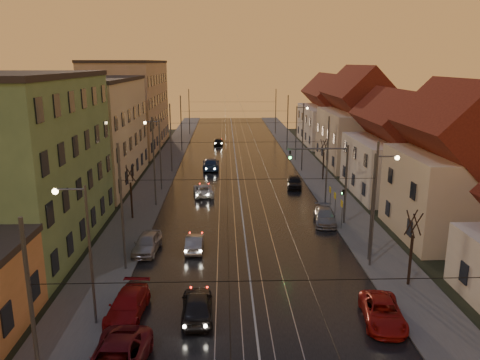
{
  "coord_description": "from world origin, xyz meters",
  "views": [
    {
      "loc": [
        -1.62,
        -21.34,
        14.12
      ],
      "look_at": [
        -0.2,
        21.36,
        3.33
      ],
      "focal_mm": 35.0,
      "sensor_mm": 36.0,
      "label": 1
    }
  ],
  "objects": [
    {
      "name": "sidewalk_right",
      "position": [
        10.0,
        40.0,
        0.07
      ],
      "size": [
        4.0,
        120.0,
        0.15
      ],
      "primitive_type": "cube",
      "color": "#4C4C4C",
      "rests_on": "ground"
    },
    {
      "name": "traffic_light_mast",
      "position": [
        7.99,
        18.0,
        4.6
      ],
      "size": [
        5.3,
        0.32,
        7.2
      ],
      "color": "#595B60",
      "rests_on": "ground"
    },
    {
      "name": "catenary_pole_r_4",
      "position": [
        8.6,
        54.0,
        4.5
      ],
      "size": [
        0.16,
        0.16,
        9.0
      ],
      "primitive_type": "cylinder",
      "color": "#595B60",
      "rests_on": "ground"
    },
    {
      "name": "driving_car_2",
      "position": [
        -3.98,
        27.83,
        0.61
      ],
      "size": [
        2.51,
        4.61,
        1.22
      ],
      "primitive_type": "imported",
      "rotation": [
        0.0,
        0.0,
        3.25
      ],
      "color": "silver",
      "rests_on": "ground"
    },
    {
      "name": "parked_right_2",
      "position": [
        6.39,
        30.73,
        0.7
      ],
      "size": [
        2.12,
        4.25,
        1.39
      ],
      "primitive_type": "imported",
      "rotation": [
        0.0,
        0.0,
        -0.12
      ],
      "color": "black",
      "rests_on": "ground"
    },
    {
      "name": "bare_tree_0",
      "position": [
        -10.2,
        20.0,
        2.49
      ],
      "size": [
        1.09,
        1.09,
        5.11
      ],
      "color": "black",
      "rests_on": "ground"
    },
    {
      "name": "catenary_pole_l_2",
      "position": [
        -8.6,
        24.0,
        4.5
      ],
      "size": [
        0.16,
        0.16,
        9.0
      ],
      "primitive_type": "cylinder",
      "color": "#595B60",
      "rests_on": "ground"
    },
    {
      "name": "catenary_pole_r_2",
      "position": [
        8.6,
        24.0,
        4.5
      ],
      "size": [
        0.16,
        0.16,
        9.0
      ],
      "primitive_type": "cylinder",
      "color": "#595B60",
      "rests_on": "ground"
    },
    {
      "name": "catenary_pole_r_5",
      "position": [
        8.6,
        72.0,
        4.5
      ],
      "size": [
        0.16,
        0.16,
        9.0
      ],
      "primitive_type": "cylinder",
      "color": "#595B60",
      "rests_on": "ground"
    },
    {
      "name": "catenary_pole_r_1",
      "position": [
        8.6,
        9.0,
        4.5
      ],
      "size": [
        0.16,
        0.16,
        9.0
      ],
      "primitive_type": "cylinder",
      "color": "#595B60",
      "rests_on": "ground"
    },
    {
      "name": "street_lamp_2",
      "position": [
        -9.1,
        30.0,
        4.89
      ],
      "size": [
        1.75,
        0.32,
        8.0
      ],
      "color": "#595B60",
      "rests_on": "ground"
    },
    {
      "name": "house_right_4",
      "position": [
        17.0,
        61.0,
        5.05
      ],
      "size": [
        9.18,
        16.32,
        10.0
      ],
      "color": "silver",
      "rests_on": "ground"
    },
    {
      "name": "sidewalk_left",
      "position": [
        -10.0,
        40.0,
        0.07
      ],
      "size": [
        4.0,
        120.0,
        0.15
      ],
      "primitive_type": "cube",
      "color": "#4C4C4C",
      "rests_on": "ground"
    },
    {
      "name": "tram_rail_3",
      "position": [
        2.2,
        40.0,
        0.06
      ],
      "size": [
        0.06,
        120.0,
        0.03
      ],
      "primitive_type": "cube",
      "color": "gray",
      "rests_on": "road"
    },
    {
      "name": "street_lamp_3",
      "position": [
        9.1,
        46.0,
        4.89
      ],
      "size": [
        1.75,
        0.32,
        8.0
      ],
      "color": "#595B60",
      "rests_on": "ground"
    },
    {
      "name": "catenary_pole_l_3",
      "position": [
        -8.6,
        39.0,
        4.5
      ],
      "size": [
        0.16,
        0.16,
        9.0
      ],
      "primitive_type": "cylinder",
      "color": "#595B60",
      "rests_on": "ground"
    },
    {
      "name": "catenary_pole_l_0",
      "position": [
        -8.6,
        -6.0,
        4.5
      ],
      "size": [
        0.16,
        0.16,
        9.0
      ],
      "primitive_type": "cylinder",
      "color": "#595B60",
      "rests_on": "ground"
    },
    {
      "name": "tram_rail_0",
      "position": [
        -2.2,
        40.0,
        0.06
      ],
      "size": [
        0.06,
        120.0,
        0.03
      ],
      "primitive_type": "cube",
      "color": "gray",
      "rests_on": "road"
    },
    {
      "name": "street_lamp_0",
      "position": [
        -9.1,
        2.0,
        4.89
      ],
      "size": [
        1.75,
        0.32,
        8.0
      ],
      "color": "#595B60",
      "rests_on": "ground"
    },
    {
      "name": "driving_car_0",
      "position": [
        -3.26,
        2.71,
        0.74
      ],
      "size": [
        1.95,
        4.43,
        1.48
      ],
      "primitive_type": "imported",
      "rotation": [
        0.0,
        0.0,
        3.19
      ],
      "color": "black",
      "rests_on": "ground"
    },
    {
      "name": "driving_car_1",
      "position": [
        -4.0,
        12.5,
        0.61
      ],
      "size": [
        1.3,
        3.7,
        1.22
      ],
      "primitive_type": "imported",
      "rotation": [
        0.0,
        0.0,
        3.14
      ],
      "color": "gray",
      "rests_on": "ground"
    },
    {
      "name": "parked_left_3",
      "position": [
        -7.6,
        12.26,
        0.73
      ],
      "size": [
        2.06,
        4.4,
        1.46
      ],
      "primitive_type": "imported",
      "rotation": [
        0.0,
        0.0,
        -0.08
      ],
      "color": "#A9AAAF",
      "rests_on": "ground"
    },
    {
      "name": "apartment_left_2",
      "position": [
        -17.5,
        34.0,
        6.0
      ],
      "size": [
        10.0,
        20.0,
        12.0
      ],
      "primitive_type": "cube",
      "color": "beige",
      "rests_on": "ground"
    },
    {
      "name": "parked_left_2",
      "position": [
        -7.23,
        2.96,
        0.67
      ],
      "size": [
        2.22,
        4.76,
        1.34
      ],
      "primitive_type": "imported",
      "rotation": [
        0.0,
        0.0,
        -0.07
      ],
      "color": "maroon",
      "rests_on": "ground"
    },
    {
      "name": "ground",
      "position": [
        0.0,
        0.0,
        0.0
      ],
      "size": [
        160.0,
        160.0,
        0.0
      ],
      "primitive_type": "plane",
      "color": "black",
      "rests_on": "ground"
    },
    {
      "name": "parked_right_0",
      "position": [
        7.09,
        1.74,
        0.63
      ],
      "size": [
        2.66,
        4.78,
        1.27
      ],
      "primitive_type": "imported",
      "rotation": [
        0.0,
        0.0,
        -0.13
      ],
      "color": "#A21310",
      "rests_on": "ground"
    },
    {
      "name": "road",
      "position": [
        0.0,
        40.0,
        0.02
      ],
      "size": [
        16.0,
        120.0,
        0.04
      ],
      "primitive_type": "cube",
      "color": "black",
      "rests_on": "ground"
    },
    {
      "name": "parked_right_1",
      "position": [
        7.34,
        18.34,
        0.66
      ],
      "size": [
        2.38,
        4.73,
        1.32
      ],
      "primitive_type": "imported",
      "rotation": [
        0.0,
        0.0,
        -0.12
      ],
      "color": "gray",
      "rests_on": "ground"
    },
    {
      "name": "catenary_pole_r_3",
      "position": [
        8.6,
        39.0,
        4.5
      ],
      "size": [
        0.16,
        0.16,
        9.0
      ],
      "primitive_type": "cylinder",
      "color": "#595B60",
      "rests_on": "ground"
    },
    {
      "name": "street_lamp_1",
      "position": [
        9.1,
        10.0,
        4.89
      ],
      "size": [
        1.75,
        0.32,
        8.0
      ],
      "color": "#595B60",
      "rests_on": "ground"
    },
    {
      "name": "house_right_3",
      "position": [
        17.0,
        43.0,
        5.8
      ],
      "size": [
        9.18,
        14.28,
        11.5
      ],
      "color": "beige",
      "rests_on": "ground"
    },
    {
      "name": "apartment_left_1",
      "position": [
        -17.5,
        14.0,
        6.5
      ],
      "size": [
        10.0,
        18.0,
        13.0
      ],
      "primitive_type": "cube",
      "color": "#577D50",
      "rests_on": "ground"
    },
    {
      "name": "tram_rail_1",
      "position": [
        -0.77,
        40.0,
        0.06
      ],
      "size": [
        0.06,
        120.0,
        0.03
      ],
      "primitive_type": "cube",
      "color": "gray",
      "rests_on": "road"
    },
    {
      "name": "tram_rail_2",
      "position": [
        0.77,
        40.0,
        0.06
      ],
      "size": [
        0.06,
        120.0,
        0.03
      ],
      "primitive_type": "cube",
      "color": "gray",
      "rests_on": "road"
    },
    {
      "name": "bare_tree_2",
      "position": [
        10.4,
        34.0,
        2.49
      ],
      "size": [
        1.09,
        1.09,
        5.11
      ],
      "color": "black",
      "rests_on": "ground"
    },
    {
      "name": "bare_tree_1",
      "position": [
        10.2,
        6.0,
        2.49
      ],
      "size": [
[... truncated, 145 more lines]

